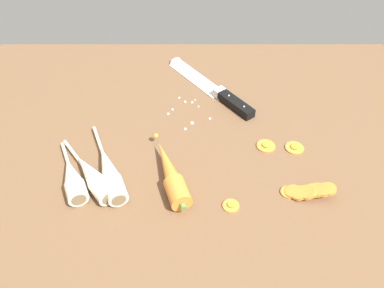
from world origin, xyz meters
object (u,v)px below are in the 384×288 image
at_px(whole_carrot, 171,174).
at_px(carrot_slice_stack, 307,191).
at_px(chefs_knife, 205,84).
at_px(carrot_slice_stray_mid, 231,205).
at_px(carrot_slice_stray_far, 295,147).
at_px(parsnip_mid_right, 73,179).
at_px(carrot_slice_stray_near, 266,146).
at_px(parsnip_front, 93,177).
at_px(parsnip_mid_left, 109,172).

bearing_deg(whole_carrot, carrot_slice_stack, -8.15).
bearing_deg(chefs_knife, whole_carrot, -103.20).
relative_size(carrot_slice_stack, carrot_slice_stray_mid, 3.16).
distance_m(whole_carrot, carrot_slice_stray_far, 0.29).
bearing_deg(carrot_slice_stray_far, parsnip_mid_right, -167.24).
xyz_separation_m(whole_carrot, carrot_slice_stray_near, (0.21, 0.10, -0.02)).
distance_m(chefs_knife, parsnip_front, 0.42).
relative_size(chefs_knife, parsnip_mid_right, 1.72).
relative_size(whole_carrot, carrot_slice_stray_near, 5.02).
xyz_separation_m(carrot_slice_stray_mid, carrot_slice_stray_far, (0.15, 0.16, -0.00)).
bearing_deg(parsnip_front, carrot_slice_stack, -4.28).
relative_size(carrot_slice_stray_mid, carrot_slice_stray_far, 0.79).
bearing_deg(carrot_slice_stray_near, carrot_slice_stray_far, -5.46).
distance_m(carrot_slice_stray_mid, carrot_slice_stray_far, 0.22).
relative_size(parsnip_mid_right, carrot_slice_stack, 1.68).
xyz_separation_m(parsnip_front, parsnip_mid_right, (-0.04, -0.01, 0.00)).
height_order(parsnip_mid_left, carrot_slice_stray_near, parsnip_mid_left).
height_order(chefs_knife, carrot_slice_stack, carrot_slice_stack).
xyz_separation_m(carrot_slice_stack, carrot_slice_stray_near, (-0.06, 0.14, -0.01)).
distance_m(chefs_knife, carrot_slice_stray_far, 0.31).
bearing_deg(carrot_slice_stack, carrot_slice_stray_mid, -169.96).
height_order(parsnip_mid_right, carrot_slice_stray_far, parsnip_mid_right).
xyz_separation_m(whole_carrot, parsnip_mid_right, (-0.20, -0.01, -0.00)).
relative_size(chefs_knife, carrot_slice_stray_near, 7.09).
height_order(whole_carrot, parsnip_mid_left, whole_carrot).
bearing_deg(parsnip_mid_right, carrot_slice_stack, -3.30).
height_order(whole_carrot, parsnip_front, whole_carrot).
distance_m(whole_carrot, carrot_slice_stray_mid, 0.14).
distance_m(carrot_slice_stack, carrot_slice_stray_near, 0.15).
bearing_deg(parsnip_front, carrot_slice_stray_near, 16.32).
distance_m(parsnip_mid_right, carrot_slice_stack, 0.47).
relative_size(chefs_knife, carrot_slice_stray_far, 7.21).
bearing_deg(carrot_slice_stray_near, whole_carrot, -154.41).
bearing_deg(carrot_slice_stray_far, parsnip_front, -166.74).
bearing_deg(parsnip_front, parsnip_mid_right, -172.74).
xyz_separation_m(whole_carrot, carrot_slice_stack, (0.27, -0.04, -0.01)).
xyz_separation_m(parsnip_front, parsnip_mid_left, (0.03, 0.01, -0.00)).
relative_size(whole_carrot, carrot_slice_stack, 2.04).
distance_m(parsnip_mid_left, carrot_slice_stray_far, 0.41).
bearing_deg(carrot_slice_stray_near, parsnip_front, -163.68).
bearing_deg(chefs_knife, carrot_slice_stack, -63.23).
distance_m(parsnip_front, carrot_slice_stray_near, 0.38).
xyz_separation_m(carrot_slice_stray_near, carrot_slice_stray_far, (0.06, -0.01, -0.00)).
bearing_deg(whole_carrot, carrot_slice_stray_near, 25.59).
relative_size(chefs_knife, carrot_slice_stray_mid, 9.11).
relative_size(chefs_knife, carrot_slice_stack, 2.89).
height_order(whole_carrot, carrot_slice_stray_near, whole_carrot).
distance_m(parsnip_mid_left, parsnip_mid_right, 0.07).
bearing_deg(carrot_slice_stray_far, carrot_slice_stack, -91.37).
distance_m(chefs_knife, whole_carrot, 0.35).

